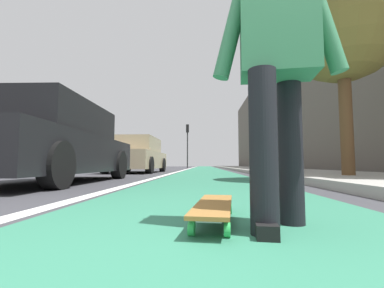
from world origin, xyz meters
The scene contains 12 objects.
ground_plane centered at (10.00, 0.00, 0.00)m, with size 80.00×80.00×0.00m, color #38383D.
bike_lane_paint centered at (24.00, 0.00, 0.00)m, with size 56.00×2.35×0.00m, color #2D7256.
lane_stripe_white centered at (20.00, 1.32, 0.00)m, with size 52.00×0.16×0.01m, color silver.
sidewalk_curb centered at (18.00, -3.20, 0.07)m, with size 52.00×3.20×0.13m, color #9E9B93.
building_facade centered at (22.00, -6.11, 4.53)m, with size 40.00×1.20×9.05m, color #5C544B.
skateboard centered at (0.90, 0.02, 0.09)m, with size 0.86×0.29×0.11m.
skater_person centered at (0.75, -0.32, 0.94)m, with size 0.44×0.72×1.64m.
parked_car_near centered at (4.19, 2.95, 0.72)m, with size 4.50×1.95×1.49m.
parked_car_mid centered at (10.43, 2.94, 0.71)m, with size 4.55×1.98×1.48m.
traffic_light centered at (25.53, 1.72, 3.01)m, with size 0.33×0.28×4.36m.
street_tree_near centered at (4.72, -2.80, 3.28)m, with size 2.49×2.49×4.54m.
pedestrian_distant centered at (12.68, -2.60, 0.91)m, with size 0.44×0.69×1.58m.
Camera 1 is at (-0.67, 0.08, 0.34)m, focal length 24.63 mm.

